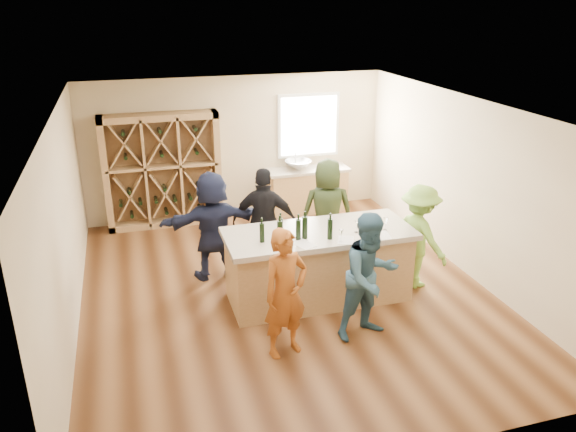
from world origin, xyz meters
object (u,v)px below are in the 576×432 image
object	(u,v)px
wine_bottle_a	(262,233)
wine_bottle_f	(330,229)
wine_bottle_e	(305,228)
person_far_left	(213,225)
person_near_right	(370,277)
person_far_mid	(265,222)
person_near_left	(286,293)
wine_rack	(163,171)
wine_bottle_c	(281,228)
person_server	(419,236)
wine_bottle_b	(280,232)
wine_bottle_d	(298,230)
sink	(298,165)
tasting_counter_base	(318,267)
person_far_right	(327,212)

from	to	relation	value
wine_bottle_a	wine_bottle_f	size ratio (longest dim) A/B	0.91
wine_bottle_e	person_far_left	size ratio (longest dim) A/B	0.18
person_near_right	wine_bottle_f	world-z (taller)	person_near_right
person_far_left	person_far_mid	bearing A→B (deg)	168.90
person_near_left	person_near_right	distance (m)	1.16
wine_rack	wine_bottle_c	world-z (taller)	wine_rack
person_server	person_near_right	bearing A→B (deg)	111.69
wine_bottle_b	person_server	size ratio (longest dim) A/B	0.20
wine_bottle_e	wine_bottle_a	bearing A→B (deg)	175.83
wine_bottle_d	person_far_left	bearing A→B (deg)	126.37
wine_bottle_e	person_far_left	bearing A→B (deg)	129.32
wine_bottle_b	wine_bottle_a	bearing A→B (deg)	158.95
wine_bottle_f	sink	bearing A→B (deg)	79.07
person_near_left	wine_bottle_e	bearing A→B (deg)	43.50
person_near_right	wine_bottle_e	bearing A→B (deg)	109.45
wine_rack	tasting_counter_base	bearing A→B (deg)	-61.98
person_far_right	wine_rack	bearing A→B (deg)	-32.49
wine_bottle_e	person_near_right	distance (m)	1.17
wine_bottle_b	person_far_left	bearing A→B (deg)	117.50
wine_bottle_b	person_near_left	size ratio (longest dim) A/B	0.19
wine_bottle_b	person_far_mid	size ratio (longest dim) A/B	0.18
wine_rack	person_server	world-z (taller)	wine_rack
tasting_counter_base	wine_bottle_b	bearing A→B (deg)	-160.87
person_near_left	wine_bottle_d	bearing A→B (deg)	47.62
wine_rack	tasting_counter_base	world-z (taller)	wine_rack
wine_rack	person_far_left	size ratio (longest dim) A/B	1.26
wine_bottle_a	wine_bottle_c	world-z (taller)	wine_bottle_c
person_far_left	wine_bottle_d	bearing A→B (deg)	122.44
wine_bottle_c	person_far_left	size ratio (longest dim) A/B	0.16
wine_bottle_c	person_far_right	size ratio (longest dim) A/B	0.16
wine_bottle_a	person_near_left	size ratio (longest dim) A/B	0.16
wine_bottle_b	person_server	xyz separation A→B (m)	(2.24, 0.20, -0.43)
wine_bottle_b	wine_bottle_f	world-z (taller)	wine_bottle_b
person_far_mid	person_far_left	distance (m)	0.82
wine_rack	person_far_left	xyz separation A→B (m)	(0.56, -2.45, -0.22)
wine_bottle_e	person_near_left	world-z (taller)	person_near_left
person_far_mid	person_server	bearing A→B (deg)	174.42
wine_bottle_d	wine_bottle_f	size ratio (longest dim) A/B	0.98
person_near_right	person_server	bearing A→B (deg)	27.56
person_near_left	sink	bearing A→B (deg)	53.91
wine_bottle_c	wine_bottle_f	distance (m)	0.68
wine_bottle_a	tasting_counter_base	bearing A→B (deg)	8.80
wine_bottle_b	wine_bottle_c	world-z (taller)	wine_bottle_b
tasting_counter_base	person_far_left	world-z (taller)	person_far_left
wine_bottle_e	tasting_counter_base	bearing A→B (deg)	33.03
person_far_mid	tasting_counter_base	bearing A→B (deg)	138.48
tasting_counter_base	wine_bottle_f	world-z (taller)	wine_bottle_f
person_server	person_far_mid	size ratio (longest dim) A/B	0.92
person_far_mid	wine_bottle_a	bearing A→B (deg)	94.98
person_near_left	person_near_right	bearing A→B (deg)	-13.41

